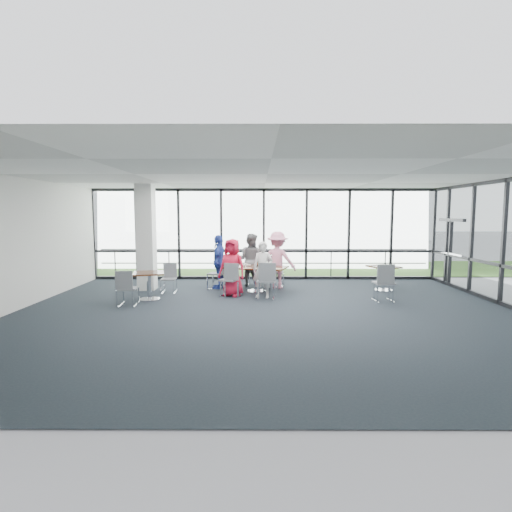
{
  "coord_description": "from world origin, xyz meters",
  "views": [
    {
      "loc": [
        -0.23,
        -9.07,
        2.31
      ],
      "look_at": [
        -0.27,
        2.41,
        1.1
      ],
      "focal_mm": 28.0,
      "sensor_mm": 36.0,
      "label": 1
    }
  ],
  "objects_px": {
    "chair_main_fr": "(276,272)",
    "chair_spare_lb": "(169,279)",
    "diner_near_right": "(263,270)",
    "structural_column": "(146,238)",
    "chair_main_nr": "(266,281)",
    "side_table_left": "(149,277)",
    "diner_far_right": "(278,260)",
    "side_table_right": "(384,270)",
    "chair_main_fl": "(253,272)",
    "chair_spare_la": "(128,288)",
    "chair_spare_r": "(384,283)",
    "chair_main_nl": "(229,280)",
    "diner_end": "(219,262)",
    "main_table": "(256,271)",
    "diner_near_left": "(232,267)",
    "diner_far_left": "(251,260)"
  },
  "relations": [
    {
      "from": "diner_end",
      "to": "chair_main_nr",
      "type": "height_order",
      "value": "diner_end"
    },
    {
      "from": "chair_spare_lb",
      "to": "main_table",
      "type": "bearing_deg",
      "value": -176.85
    },
    {
      "from": "chair_spare_r",
      "to": "diner_end",
      "type": "bearing_deg",
      "value": 153.05
    },
    {
      "from": "diner_near_left",
      "to": "chair_main_fr",
      "type": "height_order",
      "value": "diner_near_left"
    },
    {
      "from": "chair_main_fr",
      "to": "chair_spare_lb",
      "type": "height_order",
      "value": "chair_main_fr"
    },
    {
      "from": "diner_far_left",
      "to": "diner_end",
      "type": "distance_m",
      "value": 1.1
    },
    {
      "from": "side_table_left",
      "to": "chair_spare_la",
      "type": "xyz_separation_m",
      "value": [
        -0.34,
        -0.73,
        -0.17
      ]
    },
    {
      "from": "chair_main_fl",
      "to": "chair_main_nl",
      "type": "bearing_deg",
      "value": 86.12
    },
    {
      "from": "structural_column",
      "to": "chair_main_nr",
      "type": "xyz_separation_m",
      "value": [
        3.61,
        -1.34,
        -1.11
      ]
    },
    {
      "from": "diner_near_right",
      "to": "chair_spare_r",
      "type": "relative_size",
      "value": 1.57
    },
    {
      "from": "side_table_left",
      "to": "diner_far_right",
      "type": "height_order",
      "value": "diner_far_right"
    },
    {
      "from": "chair_main_nr",
      "to": "chair_spare_r",
      "type": "distance_m",
      "value": 3.12
    },
    {
      "from": "side_table_right",
      "to": "diner_far_right",
      "type": "relative_size",
      "value": 0.56
    },
    {
      "from": "side_table_right",
      "to": "diner_far_left",
      "type": "distance_m",
      "value": 4.1
    },
    {
      "from": "chair_main_fl",
      "to": "chair_main_fr",
      "type": "height_order",
      "value": "chair_main_fr"
    },
    {
      "from": "chair_main_fr",
      "to": "chair_main_nl",
      "type": "bearing_deg",
      "value": 53.17
    },
    {
      "from": "diner_near_right",
      "to": "chair_main_nr",
      "type": "xyz_separation_m",
      "value": [
        0.08,
        -0.17,
        -0.28
      ]
    },
    {
      "from": "structural_column",
      "to": "side_table_left",
      "type": "relative_size",
      "value": 3.34
    },
    {
      "from": "diner_far_right",
      "to": "chair_spare_r",
      "type": "height_order",
      "value": "diner_far_right"
    },
    {
      "from": "diner_end",
      "to": "chair_main_nl",
      "type": "xyz_separation_m",
      "value": [
        0.39,
        -1.12,
        -0.37
      ]
    },
    {
      "from": "diner_far_left",
      "to": "chair_main_nr",
      "type": "distance_m",
      "value": 2.05
    },
    {
      "from": "diner_end",
      "to": "main_table",
      "type": "bearing_deg",
      "value": 75.45
    },
    {
      "from": "diner_end",
      "to": "chair_main_nl",
      "type": "distance_m",
      "value": 1.24
    },
    {
      "from": "chair_spare_la",
      "to": "chair_spare_lb",
      "type": "height_order",
      "value": "chair_spare_la"
    },
    {
      "from": "diner_far_right",
      "to": "chair_spare_la",
      "type": "distance_m",
      "value": 4.63
    },
    {
      "from": "diner_far_right",
      "to": "chair_spare_la",
      "type": "height_order",
      "value": "diner_far_right"
    },
    {
      "from": "chair_main_fr",
      "to": "chair_spare_lb",
      "type": "xyz_separation_m",
      "value": [
        -3.17,
        -0.95,
        -0.06
      ]
    },
    {
      "from": "chair_main_nl",
      "to": "chair_main_nr",
      "type": "distance_m",
      "value": 1.08
    },
    {
      "from": "chair_main_nl",
      "to": "chair_spare_lb",
      "type": "bearing_deg",
      "value": -170.92
    },
    {
      "from": "chair_main_nr",
      "to": "chair_main_fl",
      "type": "xyz_separation_m",
      "value": [
        -0.37,
        2.01,
        -0.04
      ]
    },
    {
      "from": "side_table_left",
      "to": "diner_near_right",
      "type": "bearing_deg",
      "value": 5.83
    },
    {
      "from": "structural_column",
      "to": "diner_end",
      "type": "xyz_separation_m",
      "value": [
        2.19,
        0.12,
        -0.76
      ]
    },
    {
      "from": "chair_spare_r",
      "to": "diner_near_left",
      "type": "bearing_deg",
      "value": 164.49
    },
    {
      "from": "diner_near_left",
      "to": "diner_far_left",
      "type": "height_order",
      "value": "diner_far_left"
    },
    {
      "from": "side_table_left",
      "to": "chair_spare_la",
      "type": "bearing_deg",
      "value": -114.64
    },
    {
      "from": "chair_main_nr",
      "to": "chair_spare_la",
      "type": "relative_size",
      "value": 1.1
    },
    {
      "from": "chair_main_fr",
      "to": "diner_near_right",
      "type": "bearing_deg",
      "value": 82.76
    },
    {
      "from": "side_table_right",
      "to": "chair_main_fl",
      "type": "xyz_separation_m",
      "value": [
        -3.95,
        0.82,
        -0.16
      ]
    },
    {
      "from": "diner_near_left",
      "to": "chair_spare_la",
      "type": "bearing_deg",
      "value": -130.16
    },
    {
      "from": "side_table_right",
      "to": "side_table_left",
      "type": "bearing_deg",
      "value": -168.77
    },
    {
      "from": "side_table_left",
      "to": "side_table_right",
      "type": "relative_size",
      "value": 0.97
    },
    {
      "from": "chair_main_nl",
      "to": "chair_spare_r",
      "type": "bearing_deg",
      "value": 13.15
    },
    {
      "from": "diner_near_left",
      "to": "main_table",
      "type": "bearing_deg",
      "value": 67.31
    },
    {
      "from": "diner_far_left",
      "to": "chair_spare_lb",
      "type": "relative_size",
      "value": 2.01
    },
    {
      "from": "main_table",
      "to": "diner_far_right",
      "type": "relative_size",
      "value": 1.13
    },
    {
      "from": "diner_end",
      "to": "chair_main_fl",
      "type": "distance_m",
      "value": 1.25
    },
    {
      "from": "diner_end",
      "to": "chair_main_nl",
      "type": "height_order",
      "value": "diner_end"
    },
    {
      "from": "diner_near_right",
      "to": "diner_far_right",
      "type": "distance_m",
      "value": 1.5
    },
    {
      "from": "main_table",
      "to": "diner_end",
      "type": "height_order",
      "value": "diner_end"
    },
    {
      "from": "side_table_right",
      "to": "chair_main_fl",
      "type": "distance_m",
      "value": 4.04
    }
  ]
}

